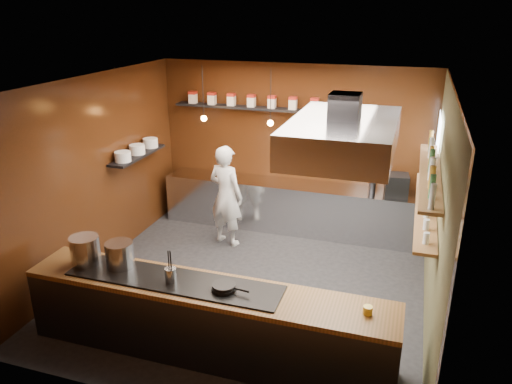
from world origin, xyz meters
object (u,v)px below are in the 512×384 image
at_px(stockpot_large, 85,250).
at_px(extractor_hood, 343,136).
at_px(stockpot_small, 120,255).
at_px(chef, 226,196).
at_px(espresso_machine, 397,185).

bearing_deg(stockpot_large, extractor_hood, 21.76).
distance_m(stockpot_large, stockpot_small, 0.46).
distance_m(extractor_hood, chef, 3.18).
bearing_deg(stockpot_small, stockpot_large, -174.12).
bearing_deg(espresso_machine, stockpot_large, -140.34).
relative_size(extractor_hood, stockpot_large, 5.56).
distance_m(espresso_machine, chef, 2.90).
relative_size(stockpot_large, stockpot_small, 1.06).
relative_size(stockpot_large, chef, 0.20).
relative_size(extractor_hood, stockpot_small, 5.87).
xyz_separation_m(stockpot_large, chef, (0.75, 2.84, -0.23)).
distance_m(stockpot_small, espresso_machine, 4.76).
height_order(stockpot_large, chef, chef).
xyz_separation_m(stockpot_large, espresso_machine, (3.52, 3.69, -0.03)).
xyz_separation_m(extractor_hood, chef, (-2.16, 1.68, -1.62)).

